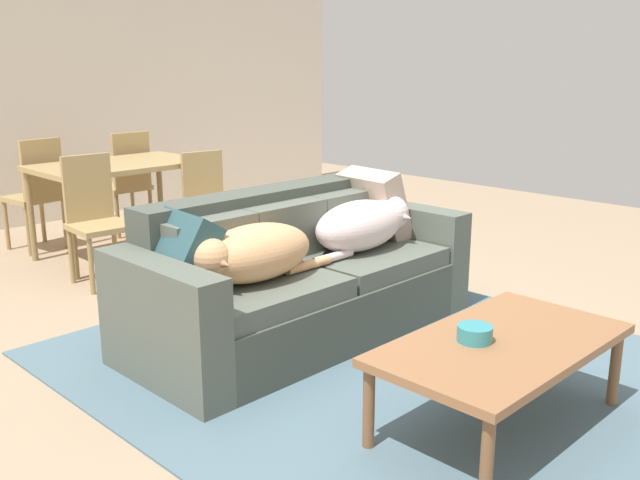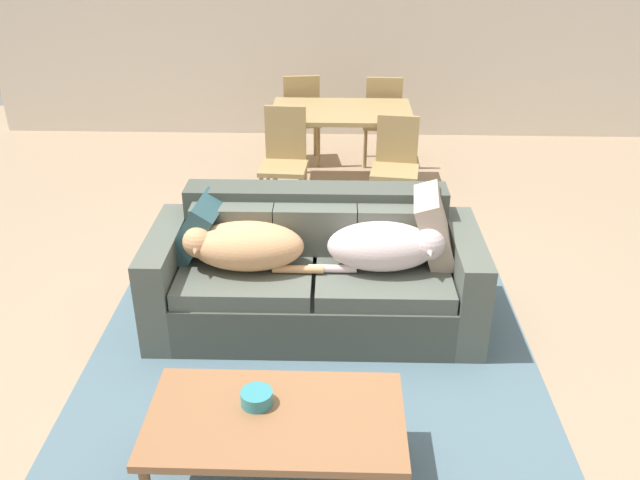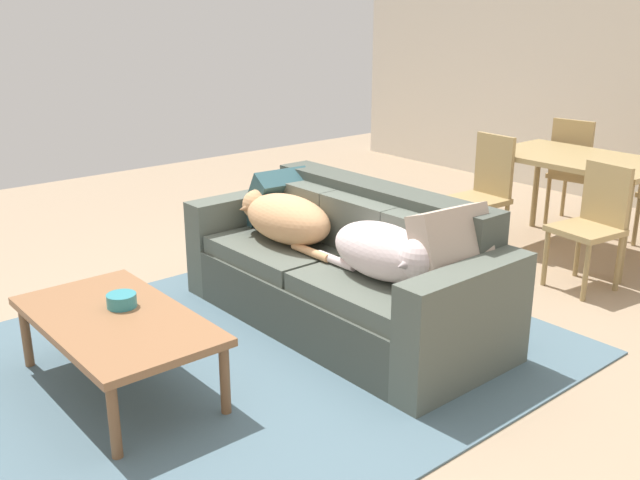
# 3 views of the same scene
# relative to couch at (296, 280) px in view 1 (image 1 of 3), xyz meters

# --- Properties ---
(ground_plane) EXTENTS (10.00, 10.00, 0.00)m
(ground_plane) POSITION_rel_couch_xyz_m (0.14, -0.03, -0.33)
(ground_plane) COLOR tan
(back_partition) EXTENTS (8.00, 0.12, 2.70)m
(back_partition) POSITION_rel_couch_xyz_m (0.14, 3.97, 1.02)
(back_partition) COLOR silver
(back_partition) RESTS_ON ground
(area_rug) EXTENTS (2.76, 3.37, 0.01)m
(area_rug) POSITION_rel_couch_xyz_m (0.00, -0.74, -0.32)
(area_rug) COLOR slate
(area_rug) RESTS_ON ground
(couch) EXTENTS (2.12, 0.92, 0.84)m
(couch) POSITION_rel_couch_xyz_m (0.00, 0.00, 0.00)
(couch) COLOR #464C44
(couch) RESTS_ON ground
(dog_on_left_cushion) EXTENTS (0.88, 0.38, 0.30)m
(dog_on_left_cushion) POSITION_rel_couch_xyz_m (-0.44, -0.13, 0.28)
(dog_on_left_cushion) COLOR tan
(dog_on_left_cushion) RESTS_ON couch
(dog_on_right_cushion) EXTENTS (0.85, 0.35, 0.31)m
(dog_on_right_cushion) POSITION_rel_couch_xyz_m (0.45, -0.12, 0.28)
(dog_on_right_cushion) COLOR silver
(dog_on_right_cushion) RESTS_ON couch
(throw_pillow_by_left_arm) EXTENTS (0.37, 0.43, 0.42)m
(throw_pillow_by_left_arm) POSITION_rel_couch_xyz_m (-0.77, 0.05, 0.31)
(throw_pillow_by_left_arm) COLOR #2D5158
(throw_pillow_by_left_arm) RESTS_ON couch
(throw_pillow_by_right_arm) EXTENTS (0.33, 0.48, 0.48)m
(throw_pillow_by_right_arm) POSITION_rel_couch_xyz_m (0.77, 0.06, 0.33)
(throw_pillow_by_right_arm) COLOR #B7A18E
(throw_pillow_by_right_arm) RESTS_ON couch
(coffee_table) EXTENTS (1.20, 0.66, 0.41)m
(coffee_table) POSITION_rel_couch_xyz_m (-0.13, -1.44, 0.04)
(coffee_table) COLOR #96643F
(coffee_table) RESTS_ON ground
(bowl_on_coffee_table) EXTENTS (0.15, 0.15, 0.07)m
(bowl_on_coffee_table) POSITION_rel_couch_xyz_m (-0.22, -1.36, 0.12)
(bowl_on_coffee_table) COLOR teal
(bowl_on_coffee_table) RESTS_ON coffee_table
(dining_table) EXTENTS (1.30, 0.81, 0.77)m
(dining_table) POSITION_rel_couch_xyz_m (0.16, 2.28, 0.37)
(dining_table) COLOR tan
(dining_table) RESTS_ON ground
(dining_chair_near_left) EXTENTS (0.42, 0.42, 0.93)m
(dining_chair_near_left) POSITION_rel_couch_xyz_m (-0.34, 1.75, 0.18)
(dining_chair_near_left) COLOR tan
(dining_chair_near_left) RESTS_ON ground
(dining_chair_near_right) EXTENTS (0.45, 0.45, 0.86)m
(dining_chair_near_right) POSITION_rel_couch_xyz_m (0.64, 1.70, 0.15)
(dining_chair_near_right) COLOR tan
(dining_chair_near_right) RESTS_ON ground
(dining_chair_far_left) EXTENTS (0.45, 0.45, 0.96)m
(dining_chair_far_left) POSITION_rel_couch_xyz_m (-0.26, 2.91, 0.20)
(dining_chair_far_left) COLOR tan
(dining_chair_far_left) RESTS_ON ground
(dining_chair_far_right) EXTENTS (0.41, 0.41, 0.95)m
(dining_chair_far_right) POSITION_rel_couch_xyz_m (0.58, 2.90, 0.19)
(dining_chair_far_right) COLOR tan
(dining_chair_far_right) RESTS_ON ground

